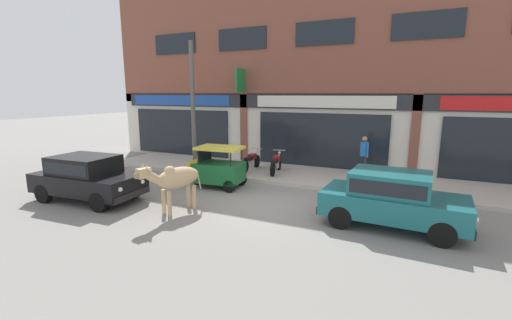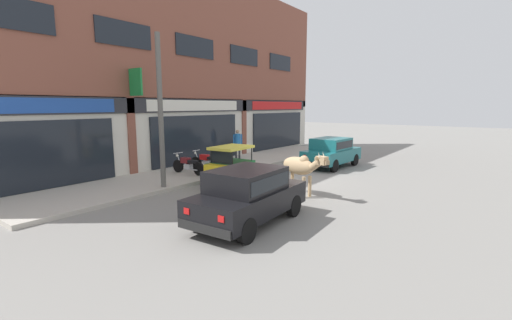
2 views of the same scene
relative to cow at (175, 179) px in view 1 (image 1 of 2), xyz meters
name	(u,v)px [view 1 (image 1 of 2)]	position (x,y,z in m)	size (l,w,h in m)	color
ground_plane	(273,205)	(2.30, 1.78, -1.01)	(90.00, 90.00, 0.00)	gray
sidewalk	(309,176)	(2.30, 5.66, -0.94)	(19.00, 3.37, 0.14)	#B7AFA3
shop_building	(325,63)	(2.29, 7.61, 3.72)	(23.00, 1.40, 9.87)	brown
cow	(175,179)	(0.00, 0.00, 0.00)	(0.97, 2.09, 1.61)	tan
car_0	(392,197)	(5.73, 1.44, -0.19)	(3.67, 1.76, 1.46)	black
car_1	(87,176)	(-3.29, -0.32, -0.19)	(3.69, 1.81, 1.46)	black
auto_rickshaw	(217,169)	(-0.36, 2.85, -0.35)	(2.04, 1.30, 1.52)	black
motorcycle_0	(251,161)	(-0.19, 5.36, -0.48)	(0.52, 1.81, 0.88)	black
motorcycle_1	(276,164)	(0.96, 5.36, -0.48)	(0.56, 1.80, 0.88)	black
pedestrian	(364,152)	(4.35, 6.35, 0.12)	(0.36, 0.39, 1.60)	#2D2D33
utility_pole	(193,108)	(-2.36, 4.28, 1.82)	(0.18, 0.18, 5.37)	#595651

